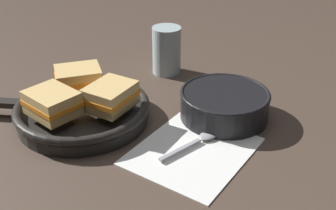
{
  "coord_description": "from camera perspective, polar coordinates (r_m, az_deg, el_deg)",
  "views": [
    {
      "loc": [
        -0.56,
        -0.44,
        0.45
      ],
      "look_at": [
        0.01,
        0.04,
        0.03
      ],
      "focal_mm": 45.0,
      "sensor_mm": 36.0,
      "label": 1
    }
  ],
  "objects": [
    {
      "name": "ground_plane",
      "position": [
        0.84,
        1.87,
        -2.92
      ],
      "size": [
        4.0,
        4.0,
        0.0
      ],
      "primitive_type": "plane",
      "color": "#47382D"
    },
    {
      "name": "napkin",
      "position": [
        0.77,
        3.36,
        -6.18
      ],
      "size": [
        0.24,
        0.21,
        0.0
      ],
      "color": "white",
      "rests_on": "ground_plane"
    },
    {
      "name": "soup_bowl",
      "position": [
        0.86,
        7.66,
        0.29
      ],
      "size": [
        0.18,
        0.18,
        0.06
      ],
      "color": "black",
      "rests_on": "ground_plane"
    },
    {
      "name": "spoon",
      "position": [
        0.79,
        4.48,
        -4.63
      ],
      "size": [
        0.14,
        0.04,
        0.01
      ],
      "rotation": [
        0.0,
        0.0,
        -0.15
      ],
      "color": "#9E9EA3",
      "rests_on": "napkin"
    },
    {
      "name": "skillet",
      "position": [
        0.87,
        -11.6,
        -0.81
      ],
      "size": [
        0.28,
        0.35,
        0.04
      ],
      "color": "black",
      "rests_on": "ground_plane"
    },
    {
      "name": "sandwich_near_left",
      "position": [
        0.9,
        -12.03,
        3.53
      ],
      "size": [
        0.12,
        0.12,
        0.05
      ],
      "rotation": [
        0.0,
        0.0,
        2.57
      ],
      "color": "#DBB26B",
      "rests_on": "skillet"
    },
    {
      "name": "sandwich_near_right",
      "position": [
        0.82,
        -15.42,
        0.27
      ],
      "size": [
        0.08,
        0.1,
        0.05
      ],
      "rotation": [
        0.0,
        0.0,
        4.69
      ],
      "color": "#DBB26B",
      "rests_on": "skillet"
    },
    {
      "name": "sandwich_far_left",
      "position": [
        0.82,
        -7.78,
        1.2
      ],
      "size": [
        0.11,
        0.09,
        0.05
      ],
      "rotation": [
        0.0,
        0.0,
        6.45
      ],
      "color": "#DBB26B",
      "rests_on": "skillet"
    },
    {
      "name": "drinking_glass",
      "position": [
        1.04,
        -0.19,
        7.41
      ],
      "size": [
        0.07,
        0.07,
        0.12
      ],
      "color": "silver",
      "rests_on": "ground_plane"
    }
  ]
}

